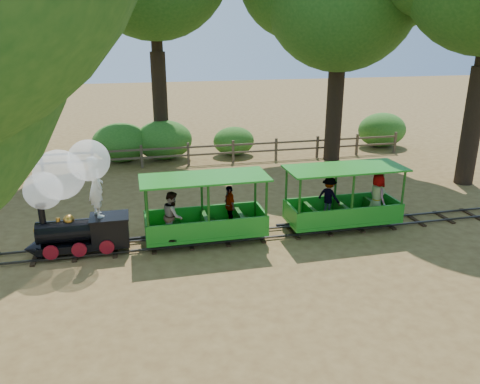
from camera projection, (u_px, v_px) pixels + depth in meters
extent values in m
plane|color=olive|center=(260.00, 236.00, 13.36)|extent=(90.00, 90.00, 0.00)
cube|color=#3F3D3A|center=(262.00, 238.00, 13.06)|extent=(22.00, 0.05, 0.05)
cube|color=#3F3D3A|center=(257.00, 230.00, 13.61)|extent=(22.00, 0.05, 0.05)
cube|color=#382314|center=(260.00, 235.00, 13.35)|extent=(0.12, 1.00, 0.05)
cube|color=#382314|center=(76.00, 253.00, 12.27)|extent=(0.12, 1.00, 0.05)
cube|color=#382314|center=(415.00, 220.00, 14.44)|extent=(0.12, 1.00, 0.05)
cube|color=black|center=(85.00, 243.00, 12.24)|extent=(2.30, 0.73, 0.19)
cylinder|color=black|center=(68.00, 231.00, 12.03)|extent=(1.46, 0.59, 0.59)
cylinder|color=black|center=(42.00, 214.00, 11.74)|extent=(0.17, 0.17, 0.46)
sphere|color=gold|center=(69.00, 219.00, 11.94)|extent=(0.27, 0.27, 0.27)
cylinder|color=gold|center=(58.00, 220.00, 11.88)|extent=(0.10, 0.10, 0.10)
cube|color=black|center=(110.00, 227.00, 12.26)|extent=(0.94, 0.73, 0.58)
cube|color=black|center=(109.00, 217.00, 12.16)|extent=(0.99, 0.79, 0.04)
cone|color=black|center=(34.00, 249.00, 11.97)|extent=(0.47, 0.67, 0.67)
cylinder|color=gold|center=(36.00, 230.00, 11.83)|extent=(0.10, 0.15, 0.15)
cylinder|color=maroon|center=(51.00, 253.00, 11.72)|extent=(0.38, 0.06, 0.38)
cylinder|color=maroon|center=(55.00, 240.00, 12.41)|extent=(0.38, 0.06, 0.38)
cylinder|color=maroon|center=(79.00, 250.00, 11.87)|extent=(0.38, 0.06, 0.38)
cylinder|color=maroon|center=(82.00, 238.00, 12.56)|extent=(0.38, 0.06, 0.38)
cylinder|color=maroon|center=(107.00, 247.00, 12.01)|extent=(0.38, 0.06, 0.38)
cylinder|color=maroon|center=(108.00, 235.00, 12.71)|extent=(0.38, 0.06, 0.38)
sphere|color=white|center=(43.00, 191.00, 11.61)|extent=(0.94, 0.94, 0.94)
sphere|color=white|center=(59.00, 175.00, 11.63)|extent=(1.25, 1.25, 1.25)
sphere|color=white|center=(89.00, 160.00, 11.73)|extent=(1.05, 1.05, 1.05)
imported|color=white|center=(96.00, 187.00, 11.91)|extent=(0.57, 0.68, 1.60)
cube|color=#208C1E|center=(206.00, 231.00, 12.93)|extent=(3.28, 1.25, 0.10)
cube|color=#185312|center=(206.00, 235.00, 12.96)|extent=(2.95, 0.48, 0.14)
cube|color=#208C1E|center=(209.00, 230.00, 12.29)|extent=(3.28, 0.06, 0.48)
cube|color=#208C1E|center=(202.00, 214.00, 13.37)|extent=(3.28, 0.06, 0.48)
cube|color=#208C1E|center=(204.00, 178.00, 12.43)|extent=(3.42, 1.40, 0.05)
cylinder|color=#185312|center=(148.00, 218.00, 11.81)|extent=(0.07, 0.07, 1.54)
cylinder|color=#185312|center=(146.00, 202.00, 12.86)|extent=(0.07, 0.07, 1.54)
cylinder|color=#185312|center=(266.00, 207.00, 12.49)|extent=(0.07, 0.07, 1.54)
cylinder|color=#185312|center=(255.00, 194.00, 13.54)|extent=(0.07, 0.07, 1.54)
cube|color=#185312|center=(170.00, 226.00, 12.63)|extent=(0.12, 1.06, 0.39)
cube|color=#185312|center=(206.00, 223.00, 12.85)|extent=(0.12, 1.06, 0.39)
cube|color=#185312|center=(240.00, 220.00, 13.06)|extent=(0.12, 1.06, 0.39)
cylinder|color=black|center=(169.00, 242.00, 12.42)|extent=(0.27, 0.06, 0.27)
cylinder|color=black|center=(167.00, 232.00, 13.02)|extent=(0.27, 0.06, 0.27)
cylinder|color=black|center=(245.00, 235.00, 12.88)|extent=(0.27, 0.06, 0.27)
cylinder|color=black|center=(240.00, 226.00, 13.48)|extent=(0.27, 0.06, 0.27)
imported|color=gray|center=(173.00, 215.00, 12.15)|extent=(0.56, 0.68, 1.30)
imported|color=gray|center=(229.00, 205.00, 13.09)|extent=(0.37, 0.70, 1.15)
cube|color=#208C1E|center=(342.00, 218.00, 13.81)|extent=(3.28, 1.25, 0.10)
cube|color=#185312|center=(341.00, 222.00, 13.85)|extent=(2.95, 0.48, 0.14)
cube|color=#208C1E|center=(351.00, 216.00, 13.17)|extent=(3.28, 0.06, 0.48)
cube|color=#208C1E|center=(334.00, 203.00, 14.26)|extent=(3.28, 0.06, 0.48)
cube|color=#208C1E|center=(345.00, 168.00, 13.31)|extent=(3.42, 1.40, 0.05)
cylinder|color=#185312|center=(300.00, 205.00, 12.70)|extent=(0.07, 0.07, 1.54)
cylinder|color=#185312|center=(286.00, 192.00, 13.74)|extent=(0.07, 0.07, 1.54)
cylinder|color=#185312|center=(403.00, 196.00, 13.37)|extent=(0.07, 0.07, 1.54)
cylinder|color=#185312|center=(382.00, 184.00, 14.42)|extent=(0.07, 0.07, 1.54)
cube|color=#185312|center=(311.00, 214.00, 13.52)|extent=(0.12, 1.06, 0.39)
cube|color=#185312|center=(342.00, 211.00, 13.73)|extent=(0.12, 1.06, 0.39)
cube|color=#185312|center=(373.00, 208.00, 13.94)|extent=(0.12, 1.06, 0.39)
cylinder|color=black|center=(312.00, 228.00, 13.30)|extent=(0.27, 0.06, 0.27)
cylinder|color=black|center=(304.00, 220.00, 13.91)|extent=(0.27, 0.06, 0.27)
cylinder|color=black|center=(379.00, 222.00, 13.76)|extent=(0.27, 0.06, 0.27)
cylinder|color=black|center=(368.00, 214.00, 14.36)|extent=(0.27, 0.06, 0.27)
imported|color=gray|center=(329.00, 196.00, 13.79)|extent=(0.78, 0.86, 1.16)
imported|color=gray|center=(377.00, 196.00, 13.60)|extent=(0.45, 0.67, 1.31)
cylinder|color=#2D2116|center=(160.00, 107.00, 20.91)|extent=(0.66, 0.66, 4.74)
cylinder|color=#2D2116|center=(155.00, 18.00, 19.71)|extent=(0.50, 0.50, 2.71)
cylinder|color=#2D2116|center=(334.00, 117.00, 20.83)|extent=(0.72, 0.72, 3.91)
cylinder|color=#2D2116|center=(339.00, 45.00, 19.84)|extent=(0.54, 0.54, 2.24)
cylinder|color=#2D2116|center=(472.00, 127.00, 17.37)|extent=(0.68, 0.68, 4.38)
cube|color=brown|center=(42.00, 162.00, 19.05)|extent=(0.10, 0.10, 1.00)
cube|color=brown|center=(93.00, 159.00, 19.48)|extent=(0.10, 0.10, 1.00)
cube|color=brown|center=(142.00, 157.00, 19.92)|extent=(0.10, 0.10, 1.00)
cube|color=brown|center=(188.00, 154.00, 20.35)|extent=(0.10, 0.10, 1.00)
cube|color=brown|center=(233.00, 152.00, 20.79)|extent=(0.10, 0.10, 1.00)
cube|color=brown|center=(276.00, 149.00, 21.22)|extent=(0.10, 0.10, 1.00)
cube|color=brown|center=(317.00, 147.00, 21.66)|extent=(0.10, 0.10, 1.00)
cube|color=brown|center=(357.00, 145.00, 22.09)|extent=(0.10, 0.10, 1.00)
cube|color=brown|center=(395.00, 142.00, 22.52)|extent=(0.10, 0.10, 1.00)
cube|color=brown|center=(211.00, 146.00, 20.47)|extent=(18.00, 0.06, 0.08)
cube|color=brown|center=(211.00, 154.00, 20.59)|extent=(18.00, 0.06, 0.08)
ellipsoid|color=#2D6B1E|center=(121.00, 143.00, 20.81)|extent=(2.51, 1.93, 1.74)
ellipsoid|color=#2D6B1E|center=(164.00, 140.00, 21.22)|extent=(2.58, 1.98, 1.78)
ellipsoid|color=#2D6B1E|center=(234.00, 141.00, 22.00)|extent=(1.94, 1.49, 1.34)
ellipsoid|color=#2D6B1E|center=(382.00, 130.00, 23.61)|extent=(2.47, 1.90, 1.71)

